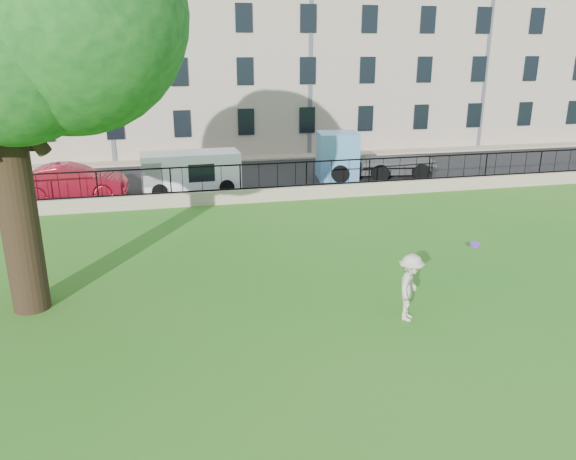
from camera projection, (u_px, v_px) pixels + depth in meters
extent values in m
plane|color=#21711A|center=(313.00, 328.00, 13.81)|extent=(120.00, 120.00, 0.00)
cube|color=gray|center=(241.00, 196.00, 24.83)|extent=(50.00, 0.40, 0.60)
cube|color=black|center=(241.00, 189.00, 24.73)|extent=(50.00, 0.05, 0.06)
cube|color=black|center=(240.00, 165.00, 24.39)|extent=(50.00, 0.05, 0.06)
cube|color=black|center=(228.00, 179.00, 29.27)|extent=(60.00, 9.00, 0.01)
cube|color=gray|center=(217.00, 160.00, 34.07)|extent=(60.00, 1.40, 0.12)
cube|color=#AF9E8B|center=(204.00, 48.00, 37.35)|extent=(56.00, 10.00, 13.00)
cylinder|color=black|center=(19.00, 216.00, 14.09)|extent=(0.93, 0.93, 5.10)
sphere|color=#124616|center=(67.00, 13.00, 12.26)|extent=(5.33, 5.33, 5.33)
imported|color=beige|center=(410.00, 287.00, 14.01)|extent=(1.17, 1.29, 1.74)
cylinder|color=#6B24D0|center=(475.00, 244.00, 15.02)|extent=(0.35, 0.34, 0.12)
imported|color=#A41428|center=(73.00, 182.00, 25.34)|extent=(4.81, 1.82, 1.57)
cube|color=white|center=(191.00, 172.00, 26.42)|extent=(4.61, 1.97, 1.90)
cube|color=#5693CA|center=(372.00, 155.00, 29.29)|extent=(5.94, 2.79, 2.40)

